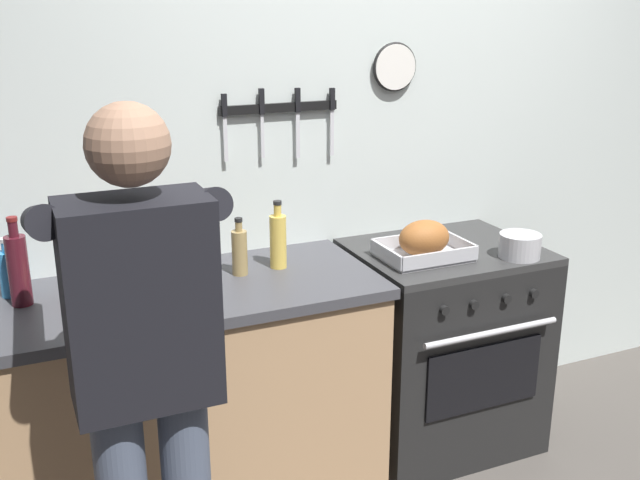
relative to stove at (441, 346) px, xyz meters
The scene contains 13 objects.
wall_back 0.95m from the stove, 121.32° to the left, with size 6.00×0.13×2.60m.
counter_block 1.42m from the stove, behind, with size 2.03×0.65×0.90m.
stove is the anchor object (origin of this frame).
person_cook 1.60m from the stove, 155.05° to the right, with size 0.51×0.63×1.66m.
roasting_pan 0.54m from the stove, 156.39° to the right, with size 0.35×0.26×0.16m.
saucepan 0.58m from the stove, 45.76° to the right, with size 0.17×0.17×0.10m.
cutting_board 1.43m from the stove, behind, with size 0.36×0.24×0.02m, color tan.
bottle_soy_sauce 1.26m from the stove, behind, with size 0.06×0.06×0.21m.
bottle_dish_soap 1.78m from the stove, behind, with size 0.07×0.07×0.21m.
bottle_vinegar 1.04m from the stove, behind, with size 0.06×0.06×0.22m.
bottle_wine_red 1.76m from the stove, behind, with size 0.07×0.07×0.31m.
bottle_cooking_oil 0.92m from the stove, behind, with size 0.06×0.06×0.27m.
bottle_hot_sauce 1.58m from the stove, behind, with size 0.05×0.05×0.16m.
Camera 1 is at (-1.45, -1.49, 1.89)m, focal length 41.64 mm.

